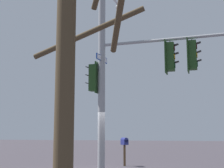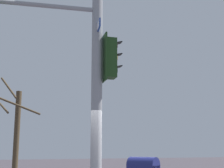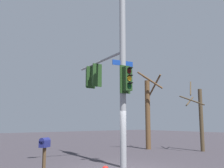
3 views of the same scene
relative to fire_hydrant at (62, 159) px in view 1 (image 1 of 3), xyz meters
name	(u,v)px [view 1 (image 1 of 3)]	position (x,y,z in m)	size (l,w,h in m)	color
main_signal_pole_assembly	(122,63)	(3.57, -3.03, 4.17)	(5.47, 3.58, 8.42)	gray
fire_hydrant	(62,159)	(0.00, 0.00, 0.00)	(0.38, 0.24, 0.73)	red
mailbox	(124,144)	(3.12, 0.54, 0.76)	(0.45, 0.50, 1.41)	#4C3823
bare_tree_behind_pole	(70,90)	(4.13, -11.28, 2.02)	(2.00, 1.61, 4.97)	#483927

